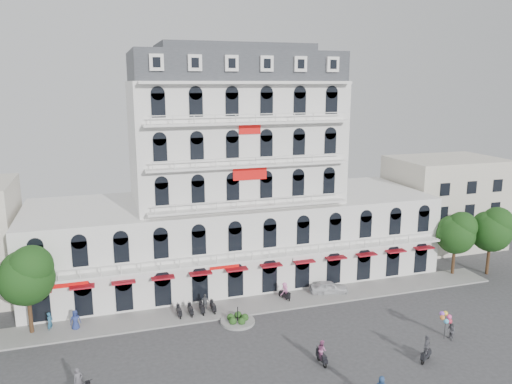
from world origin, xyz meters
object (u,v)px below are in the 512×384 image
Objects in this scene: rider_southwest at (322,352)px; rider_center at (285,291)px; rider_west at (79,384)px; balloon_vendor at (449,326)px; parked_car at (329,287)px; rider_northeast at (426,348)px.

rider_southwest is 1.08× the size of rider_center.
rider_west is 0.94× the size of balloon_vendor.
rider_west reaches higher than parked_car.
rider_center is at bearing 8.68° from rider_west.
rider_southwest reaches higher than parked_car.
rider_southwest is 8.39m from rider_northeast.
rider_northeast reaches higher than rider_southwest.
rider_center is at bearing -97.20° from rider_northeast.
rider_southwest is at bearing -24.04° from rider_west.
parked_car is 2.07× the size of rider_center.
rider_southwest is at bearing -178.67° from balloon_vendor.
parked_car is 1.63× the size of balloon_vendor.
rider_center is at bearing 104.74° from parked_car.
rider_southwest is (-6.45, -12.18, 0.37)m from parked_car.
rider_southwest is at bearing -47.48° from rider_northeast.
rider_northeast is 0.94× the size of balloon_vendor.
balloon_vendor is (30.38, -0.92, 0.22)m from rider_west.
rider_west is 26.54m from rider_northeast.
rider_west is (-24.67, -10.98, 0.38)m from parked_car.
rider_center is 15.95m from balloon_vendor.
rider_southwest reaches higher than rider_center.
rider_west is 0.99× the size of rider_northeast.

